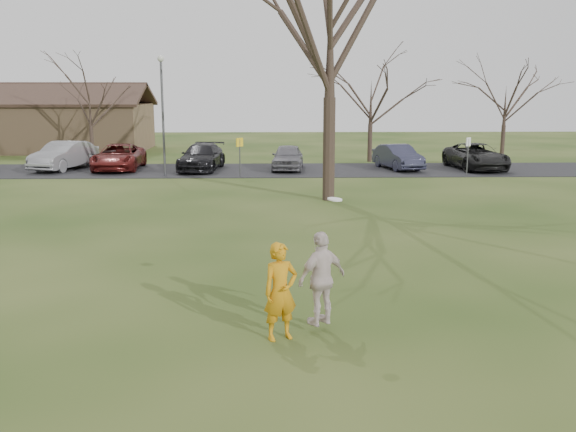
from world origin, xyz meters
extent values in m
plane|color=#1E380F|center=(0.00, 0.00, 0.00)|extent=(120.00, 120.00, 0.00)
cube|color=black|center=(0.00, 25.00, 0.02)|extent=(62.00, 6.50, 0.04)
imported|color=#C28010|center=(-0.25, 0.06, 0.90)|extent=(0.77, 0.66, 1.80)
imported|color=gray|center=(-12.23, 25.51, 0.84)|extent=(2.93, 5.15, 1.61)
imported|color=maroon|center=(-9.08, 25.36, 0.77)|extent=(2.56, 5.32, 1.46)
imported|color=black|center=(-4.32, 25.07, 0.77)|extent=(2.59, 5.25, 1.47)
imported|color=slate|center=(0.59, 25.11, 0.76)|extent=(2.03, 4.34, 1.44)
imported|color=#2B2D41|center=(6.95, 25.16, 0.74)|extent=(2.45, 4.49, 1.40)
imported|color=black|center=(11.46, 25.03, 0.78)|extent=(2.82, 5.47, 1.47)
imported|color=beige|center=(0.52, 0.40, 1.03)|extent=(1.10, 0.94, 1.77)
cylinder|color=white|center=(0.74, 0.41, 2.52)|extent=(0.27, 0.27, 0.06)
cube|color=#8C6D4C|center=(-20.00, 38.00, 1.75)|extent=(20.00, 8.00, 3.50)
cube|color=#33231C|center=(-20.00, 40.05, 4.25)|extent=(20.60, 4.40, 1.78)
cube|color=#38281E|center=(-20.00, 38.00, 4.95)|extent=(20.60, 0.45, 0.20)
cylinder|color=#47474C|center=(-6.00, 22.50, 3.00)|extent=(0.12, 0.12, 6.00)
sphere|color=beige|center=(-6.00, 22.50, 6.10)|extent=(0.34, 0.34, 0.34)
cylinder|color=#47474C|center=(-2.00, 22.00, 1.00)|extent=(0.06, 0.06, 2.00)
cube|color=yellow|center=(-2.00, 22.00, 1.85)|extent=(0.35, 0.35, 0.45)
cylinder|color=#47474C|center=(10.00, 22.00, 1.00)|extent=(0.06, 0.06, 2.00)
cube|color=silver|center=(10.00, 22.00, 1.85)|extent=(0.35, 0.35, 0.45)
camera|label=1|loc=(-0.42, -10.71, 4.42)|focal=39.09mm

